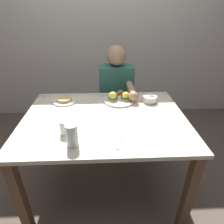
# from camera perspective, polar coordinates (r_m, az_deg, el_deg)

# --- Properties ---
(ground_plane) EXTENTS (6.00, 6.00, 0.00)m
(ground_plane) POSITION_cam_1_polar(r_m,az_deg,el_deg) (1.91, -1.66, -20.96)
(ground_plane) COLOR brown
(back_wall) EXTENTS (4.80, 0.10, 2.60)m
(back_wall) POSITION_cam_1_polar(r_m,az_deg,el_deg) (2.74, -2.76, 25.46)
(back_wall) COLOR silver
(back_wall) RESTS_ON ground_plane
(dining_table) EXTENTS (1.20, 0.90, 0.74)m
(dining_table) POSITION_cam_1_polar(r_m,az_deg,el_deg) (1.49, -2.00, -4.99)
(dining_table) COLOR beige
(dining_table) RESTS_ON ground_plane
(eggs_benedict_plate) EXTENTS (0.27, 0.27, 0.09)m
(eggs_benedict_plate) POSITION_cam_1_polar(r_m,az_deg,el_deg) (1.66, 2.23, 4.07)
(eggs_benedict_plate) COLOR white
(eggs_benedict_plate) RESTS_ON dining_table
(fruit_bowl) EXTENTS (0.12, 0.12, 0.06)m
(fruit_bowl) POSITION_cam_1_polar(r_m,az_deg,el_deg) (1.67, 11.25, 3.87)
(fruit_bowl) COLOR white
(fruit_bowl) RESTS_ON dining_table
(coffee_mug) EXTENTS (0.11, 0.08, 0.09)m
(coffee_mug) POSITION_cam_1_polar(r_m,az_deg,el_deg) (1.26, -13.21, -4.14)
(coffee_mug) COLOR white
(coffee_mug) RESTS_ON dining_table
(fork) EXTENTS (0.08, 0.15, 0.00)m
(fork) POSITION_cam_1_polar(r_m,az_deg,el_deg) (1.17, 2.72, -8.93)
(fork) COLOR silver
(fork) RESTS_ON dining_table
(water_glass_near) EXTENTS (0.07, 0.07, 0.14)m
(water_glass_near) POSITION_cam_1_polar(r_m,az_deg,el_deg) (1.14, -11.52, -7.04)
(water_glass_near) COLOR silver
(water_glass_near) RESTS_ON dining_table
(side_plate) EXTENTS (0.20, 0.20, 0.04)m
(side_plate) POSITION_cam_1_polar(r_m,az_deg,el_deg) (1.70, -13.73, 3.39)
(side_plate) COLOR white
(side_plate) RESTS_ON dining_table
(diner_person) EXTENTS (0.34, 0.54, 1.14)m
(diner_person) POSITION_cam_1_polar(r_m,az_deg,el_deg) (2.01, 1.45, 5.07)
(diner_person) COLOR #33333D
(diner_person) RESTS_ON ground_plane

